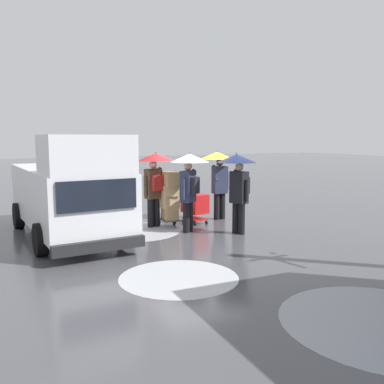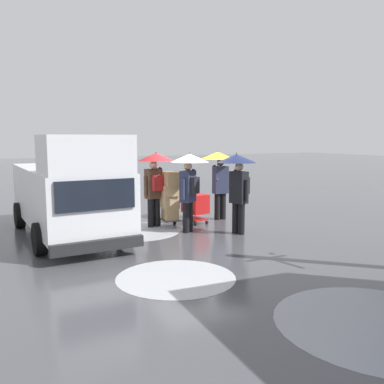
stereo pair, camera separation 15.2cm
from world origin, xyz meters
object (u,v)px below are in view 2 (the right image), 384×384
object	(u,v)px
hand_dolly_boxes	(170,196)
pedestrian_black_side	(219,169)
pedestrian_pink_side	(238,175)
pedestrian_far_side	(189,174)
pedestrian_white_side	(155,172)
shopping_cart_vendor	(195,204)
cargo_van_parked_right	(69,192)

from	to	relation	value
hand_dolly_boxes	pedestrian_black_side	bearing A→B (deg)	-168.86
pedestrian_pink_side	pedestrian_black_side	world-z (taller)	same
pedestrian_black_side	hand_dolly_boxes	bearing A→B (deg)	11.14
pedestrian_pink_side	pedestrian_far_side	xyz separation A→B (m)	(1.05, -0.76, 0.00)
pedestrian_white_side	shopping_cart_vendor	bearing A→B (deg)	175.80
shopping_cart_vendor	pedestrian_white_side	size ratio (longest dim) A/B	0.49
cargo_van_parked_right	hand_dolly_boxes	bearing A→B (deg)	-179.58
shopping_cart_vendor	pedestrian_far_side	distance (m)	1.50
cargo_van_parked_right	pedestrian_far_side	world-z (taller)	cargo_van_parked_right
pedestrian_pink_side	pedestrian_far_side	distance (m)	1.30
pedestrian_pink_side	pedestrian_far_side	world-z (taller)	same
cargo_van_parked_right	pedestrian_white_side	size ratio (longest dim) A/B	2.53
hand_dolly_boxes	pedestrian_white_side	size ratio (longest dim) A/B	0.74
pedestrian_white_side	pedestrian_pink_side	bearing A→B (deg)	132.79
cargo_van_parked_right	shopping_cart_vendor	bearing A→B (deg)	-177.32
cargo_van_parked_right	pedestrian_white_side	distance (m)	2.48
pedestrian_far_side	pedestrian_white_side	bearing A→B (deg)	-59.83
cargo_van_parked_right	pedestrian_far_side	size ratio (longest dim) A/B	2.53
pedestrian_white_side	cargo_van_parked_right	bearing A→B (deg)	6.13
pedestrian_far_side	cargo_van_parked_right	bearing A→B (deg)	-13.90
pedestrian_pink_side	shopping_cart_vendor	bearing A→B (deg)	-76.31
pedestrian_black_side	pedestrian_far_side	distance (m)	1.92
hand_dolly_boxes	pedestrian_far_side	world-z (taller)	pedestrian_far_side
shopping_cart_vendor	hand_dolly_boxes	xyz separation A→B (m)	(0.88, 0.15, 0.33)
shopping_cart_vendor	cargo_van_parked_right	bearing A→B (deg)	2.68
cargo_van_parked_right	hand_dolly_boxes	world-z (taller)	cargo_van_parked_right
pedestrian_black_side	pedestrian_white_side	world-z (taller)	same
cargo_van_parked_right	shopping_cart_vendor	size ratio (longest dim) A/B	5.22
shopping_cart_vendor	pedestrian_black_side	world-z (taller)	pedestrian_black_side
hand_dolly_boxes	pedestrian_far_side	xyz separation A→B (m)	(-0.24, 0.77, 0.67)
pedestrian_white_side	hand_dolly_boxes	bearing A→B (deg)	145.35
cargo_van_parked_right	hand_dolly_boxes	size ratio (longest dim) A/B	3.44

